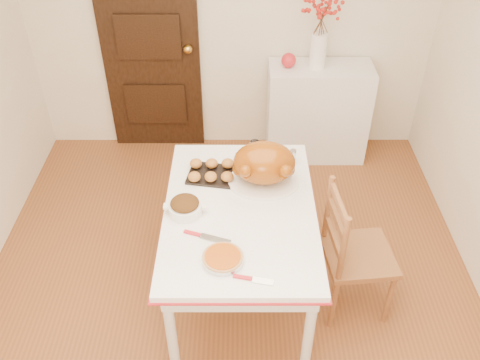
{
  "coord_description": "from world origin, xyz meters",
  "views": [
    {
      "loc": [
        0.08,
        -2.23,
        2.88
      ],
      "look_at": [
        0.08,
        0.12,
        0.99
      ],
      "focal_mm": 38.46,
      "sensor_mm": 36.0,
      "label": 1
    }
  ],
  "objects_px": {
    "sideboard": "(317,113)",
    "turkey_platter": "(264,165)",
    "chair_oak": "(359,252)",
    "pumpkin_pie": "(223,258)",
    "kitchen_table": "(240,255)"
  },
  "relations": [
    {
      "from": "sideboard",
      "to": "turkey_platter",
      "type": "xyz_separation_m",
      "value": [
        -0.55,
        -1.46,
        0.51
      ]
    },
    {
      "from": "chair_oak",
      "to": "turkey_platter",
      "type": "height_order",
      "value": "turkey_platter"
    },
    {
      "from": "sideboard",
      "to": "chair_oak",
      "type": "relative_size",
      "value": 0.93
    },
    {
      "from": "pumpkin_pie",
      "to": "sideboard",
      "type": "bearing_deg",
      "value": 69.56
    },
    {
      "from": "kitchen_table",
      "to": "chair_oak",
      "type": "xyz_separation_m",
      "value": [
        0.76,
        -0.05,
        0.08
      ]
    },
    {
      "from": "kitchen_table",
      "to": "sideboard",
      "type": "bearing_deg",
      "value": 67.71
    },
    {
      "from": "chair_oak",
      "to": "pumpkin_pie",
      "type": "distance_m",
      "value": 0.99
    },
    {
      "from": "kitchen_table",
      "to": "turkey_platter",
      "type": "distance_m",
      "value": 0.62
    },
    {
      "from": "sideboard",
      "to": "turkey_platter",
      "type": "distance_m",
      "value": 1.64
    },
    {
      "from": "kitchen_table",
      "to": "pumpkin_pie",
      "type": "relative_size",
      "value": 5.91
    },
    {
      "from": "chair_oak",
      "to": "pumpkin_pie",
      "type": "height_order",
      "value": "chair_oak"
    },
    {
      "from": "sideboard",
      "to": "pumpkin_pie",
      "type": "height_order",
      "value": "sideboard"
    },
    {
      "from": "kitchen_table",
      "to": "chair_oak",
      "type": "bearing_deg",
      "value": -3.57
    },
    {
      "from": "kitchen_table",
      "to": "turkey_platter",
      "type": "relative_size",
      "value": 2.99
    },
    {
      "from": "sideboard",
      "to": "turkey_platter",
      "type": "bearing_deg",
      "value": -110.61
    }
  ]
}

